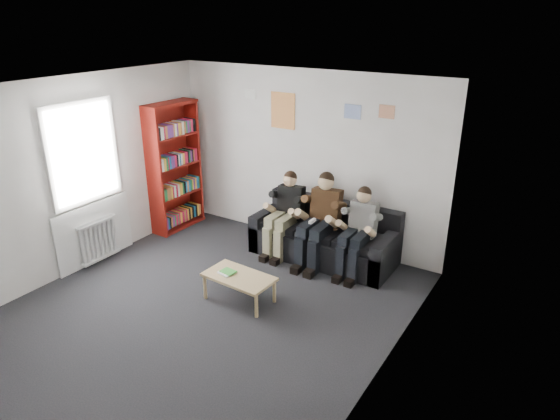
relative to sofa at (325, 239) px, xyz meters
name	(u,v)px	position (x,y,z in m)	size (l,w,h in m)	color
room_shell	(198,210)	(-0.58, -2.10, 1.05)	(5.00, 5.00, 5.00)	black
sofa	(325,239)	(0.00, 0.00, 0.00)	(2.13, 0.87, 0.82)	black
bookshelf	(175,167)	(-2.65, -0.30, 0.77)	(0.32, 0.96, 2.13)	maroon
coffee_table	(239,279)	(-0.36, -1.67, 0.02)	(0.89, 0.49, 0.36)	tan
game_cases	(227,272)	(-0.53, -1.70, 0.08)	(0.20, 0.17, 0.03)	white
person_left	(284,214)	(-0.59, -0.19, 0.34)	(0.38, 0.81, 1.26)	black
person_middle	(319,221)	(0.00, -0.20, 0.37)	(0.42, 0.90, 1.35)	#4E301A
person_right	(357,232)	(0.59, -0.19, 0.33)	(0.37, 0.79, 1.24)	silver
radiator	(99,240)	(-2.73, -1.90, 0.05)	(0.10, 0.64, 0.60)	white
window	(89,195)	(-2.81, -1.90, 0.73)	(0.05, 1.30, 2.36)	white
poster_large	(283,111)	(-0.98, 0.39, 1.75)	(0.42, 0.01, 0.55)	#E8CB51
poster_blue	(353,112)	(0.17, 0.39, 1.85)	(0.25, 0.01, 0.20)	#4374E6
poster_pink	(387,112)	(0.67, 0.39, 1.90)	(0.22, 0.01, 0.18)	#E0468B
poster_sign	(250,94)	(-1.58, 0.39, 1.95)	(0.20, 0.01, 0.14)	white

